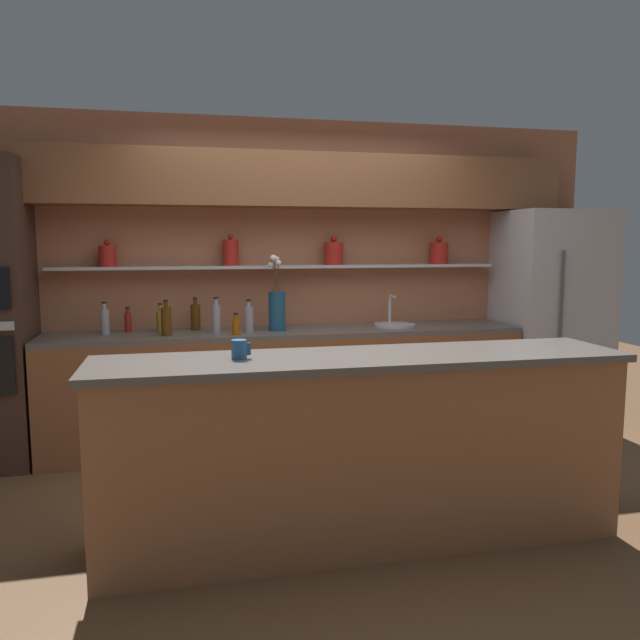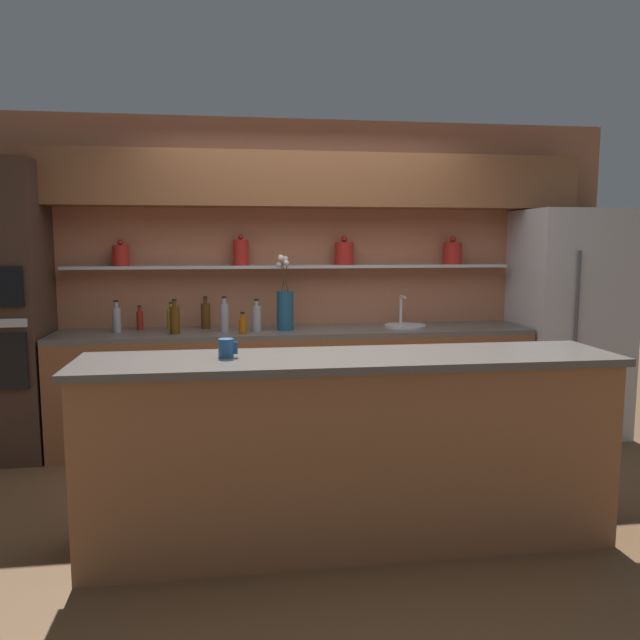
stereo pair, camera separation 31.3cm
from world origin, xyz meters
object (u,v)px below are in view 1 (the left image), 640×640
Objects in this scene: refrigerator at (550,320)px; bottle_oil_1 at (161,320)px; bottle_spirit_5 at (196,316)px; bottle_spirit_7 at (216,318)px; flower_vase at (277,308)px; bottle_spirit_4 at (105,321)px; bottle_sauce_0 at (128,321)px; sink_fixture at (394,324)px; bottle_spirit_6 at (166,321)px; bottle_sauce_3 at (236,326)px; coffee_mug at (239,349)px; bottle_spirit_2 at (249,319)px.

refrigerator is 3.27m from bottle_oil_1.
bottle_spirit_5 is 0.94× the size of bottle_spirit_7.
flower_vase reaches higher than bottle_spirit_4.
refrigerator is 3.17× the size of flower_vase.
bottle_oil_1 is (0.24, -0.04, 0.00)m from bottle_sauce_0.
sink_fixture is 1.82m from bottle_spirit_6.
coffee_mug is (-0.11, -1.50, 0.08)m from bottle_sauce_3.
bottle_sauce_0 is at bearing 179.57° from bottle_spirit_5.
bottle_spirit_5 is (-1.60, 0.14, 0.09)m from sink_fixture.
bottle_sauce_0 is at bearing 176.86° from refrigerator.
bottle_oil_1 is at bearing 158.24° from bottle_spirit_7.
bottle_spirit_7 is (0.15, -0.20, 0.01)m from bottle_spirit_5.
sink_fixture is 1.74× the size of bottle_sauce_0.
bottle_sauce_3 is at bearing -22.96° from bottle_sauce_0.
bottle_spirit_6 is 1.62m from coffee_mug.
bottle_spirit_2 is 0.25m from bottle_spirit_7.
bottle_sauce_3 is (0.55, -0.30, -0.02)m from bottle_oil_1.
refrigerator is 6.82× the size of bottle_spirit_7.
sink_fixture is at bearing -3.93° from bottle_sauce_0.
refrigerator is at bearing -2.67° from bottle_oil_1.
bottle_sauce_0 is 0.69m from bottle_spirit_7.
refrigerator is 2.72m from bottle_sauce_3.
flower_vase reaches higher than coffee_mug.
bottle_spirit_7 is at bearing -177.58° from sink_fixture.
bottle_spirit_5 is at bearing -0.43° from bottle_sauce_0.
bottle_spirit_2 reaches higher than bottle_sauce_3.
bottle_spirit_6 is (-1.82, -0.12, 0.09)m from sink_fixture.
sink_fixture is at bearing -3.21° from bottle_oil_1.
bottle_spirit_7 is (0.82, -0.10, 0.01)m from bottle_spirit_4.
bottle_spirit_6 is at bearing -78.25° from bottle_oil_1.
sink_fixture is at bearing 178.04° from refrigerator.
sink_fixture is 2.11m from bottle_sauce_0.
bottle_spirit_6 reaches higher than bottle_spirit_5.
refrigerator is at bearing -1.36° from bottle_spirit_4.
flower_vase is 1.29m from bottle_spirit_4.
bottle_spirit_6 is at bearing -19.69° from bottle_spirit_4.
flower_vase is at bearing 9.36° from bottle_spirit_2.
coffee_mug is (0.39, -1.57, 0.04)m from bottle_spirit_6.
bottle_oil_1 is at bearing 9.26° from bottle_spirit_4.
flower_vase is at bearing 26.02° from bottle_sauce_3.
bottle_sauce_3 is 0.64× the size of bottle_spirit_5.
refrigerator reaches higher than coffee_mug.
bottle_oil_1 is at bearing 103.68° from coffee_mug.
flower_vase is 2.35× the size of bottle_spirit_2.
refrigerator is 7.60× the size of bottle_spirit_4.
bottle_spirit_4 is 0.90× the size of bottle_spirit_7.
bottle_spirit_4 is 1.93m from coffee_mug.
bottle_spirit_4 is 0.95× the size of bottle_spirit_5.
sink_fixture is at bearing -5.04° from bottle_spirit_5.
coffee_mug reaches higher than bottle_sauce_0.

